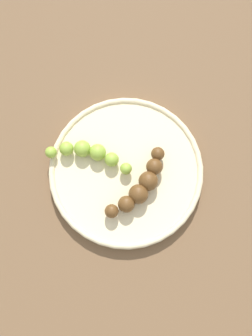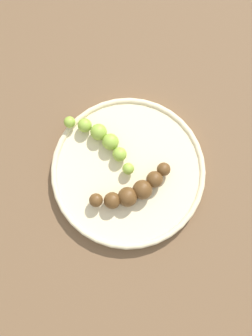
% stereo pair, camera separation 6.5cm
% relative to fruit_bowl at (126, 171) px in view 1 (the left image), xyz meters
% --- Properties ---
extents(ground_plane, '(2.40, 2.40, 0.00)m').
position_rel_fruit_bowl_xyz_m(ground_plane, '(0.00, 0.00, -0.01)').
color(ground_plane, brown).
extents(fruit_bowl, '(0.26, 0.26, 0.02)m').
position_rel_fruit_bowl_xyz_m(fruit_bowl, '(0.00, 0.00, 0.00)').
color(fruit_bowl, beige).
rests_on(fruit_bowl, ground_plane).
extents(banana_green, '(0.12, 0.10, 0.03)m').
position_rel_fruit_bowl_xyz_m(banana_green, '(-0.04, 0.05, 0.02)').
color(banana_green, '#8CAD38').
rests_on(banana_green, fruit_bowl).
extents(banana_overripe, '(0.13, 0.08, 0.03)m').
position_rel_fruit_bowl_xyz_m(banana_overripe, '(0.01, -0.04, 0.02)').
color(banana_overripe, '#593819').
rests_on(banana_overripe, fruit_bowl).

